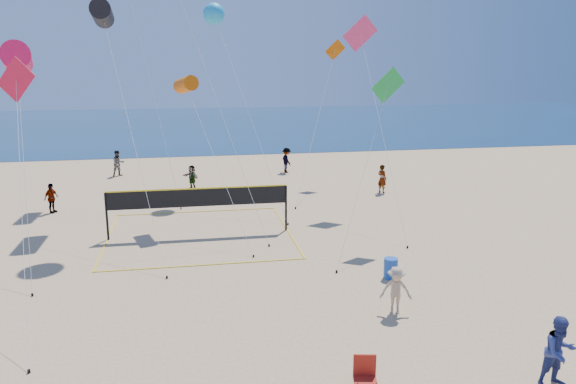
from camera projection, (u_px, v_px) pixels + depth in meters
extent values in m
cube|color=navy|center=(196.00, 124.00, 71.81)|extent=(140.00, 50.00, 0.03)
imported|color=navy|center=(559.00, 352.00, 13.96)|extent=(0.93, 0.75, 1.85)
imported|color=tan|center=(396.00, 290.00, 18.04)|extent=(1.15, 0.86, 1.58)
imported|color=gray|center=(51.00, 198.00, 30.02)|extent=(0.83, 1.01, 1.61)
imported|color=gray|center=(192.00, 177.00, 35.55)|extent=(1.23, 1.41, 1.54)
imported|color=gray|center=(382.00, 179.00, 34.51)|extent=(0.69, 0.77, 1.77)
imported|color=gray|center=(118.00, 163.00, 39.55)|extent=(1.08, 0.98, 1.82)
imported|color=gray|center=(287.00, 160.00, 40.80)|extent=(0.90, 1.28, 1.81)
cube|color=#AA2013|center=(365.00, 381.00, 13.53)|extent=(0.65, 0.61, 0.06)
cube|color=#AA2013|center=(365.00, 365.00, 13.68)|extent=(0.55, 0.16, 0.55)
cylinder|color=black|center=(355.00, 384.00, 13.78)|extent=(0.08, 0.28, 0.72)
cylinder|color=black|center=(373.00, 384.00, 13.77)|extent=(0.08, 0.28, 0.72)
cylinder|color=#1A4AAE|center=(391.00, 268.00, 21.07)|extent=(0.56, 0.56, 0.78)
cylinder|color=black|center=(107.00, 216.00, 25.41)|extent=(0.10, 0.10, 2.20)
cylinder|color=black|center=(286.00, 208.00, 26.85)|extent=(0.10, 0.10, 2.20)
cube|color=black|center=(198.00, 198.00, 25.97)|extent=(8.26, 0.05, 0.83)
cube|color=yellow|center=(198.00, 189.00, 25.87)|extent=(8.26, 0.06, 0.06)
cube|color=yellow|center=(203.00, 265.00, 22.43)|extent=(8.46, 0.08, 0.02)
cube|color=yellow|center=(197.00, 212.00, 30.33)|extent=(8.46, 0.08, 0.02)
cylinder|color=#FF1854|center=(17.00, 59.00, 23.86)|extent=(1.78, 3.03, 1.55)
cylinder|color=silver|center=(24.00, 165.00, 21.68)|extent=(1.45, 6.75, 8.01)
cylinder|color=black|center=(32.00, 295.00, 19.49)|extent=(0.08, 0.08, 0.10)
cylinder|color=black|center=(102.00, 14.00, 27.74)|extent=(1.12, 2.47, 1.32)
cylinder|color=silver|center=(130.00, 127.00, 24.40)|extent=(2.89, 9.96, 10.21)
cylinder|color=black|center=(167.00, 277.00, 21.07)|extent=(0.08, 0.08, 0.10)
cylinder|color=#CE5B08|center=(186.00, 85.00, 27.37)|extent=(1.26, 1.91, 0.97)
cylinder|color=silver|center=(217.00, 164.00, 25.36)|extent=(2.46, 6.29, 6.80)
cylinder|color=black|center=(254.00, 256.00, 23.35)|extent=(0.08, 0.08, 0.10)
cube|color=red|center=(16.00, 80.00, 20.74)|extent=(1.58, 0.80, 1.73)
cylinder|color=silver|center=(21.00, 201.00, 17.73)|extent=(1.78, 8.39, 7.26)
cylinder|color=black|center=(29.00, 371.00, 14.71)|extent=(0.08, 0.08, 0.10)
cube|color=green|center=(388.00, 85.00, 24.80)|extent=(1.65, 0.26, 1.64)
cylinder|color=silver|center=(364.00, 172.00, 23.22)|extent=(3.42, 4.33, 6.89)
cylinder|color=black|center=(337.00, 272.00, 21.64)|extent=(0.08, 0.08, 0.10)
cube|color=#F63A73|center=(360.00, 33.00, 30.51)|extent=(2.01, 0.29, 1.98)
cylinder|color=silver|center=(381.00, 128.00, 27.49)|extent=(0.28, 8.51, 9.39)
cylinder|color=black|center=(408.00, 247.00, 24.48)|extent=(0.08, 0.08, 0.10)
cylinder|color=silver|center=(208.00, 76.00, 25.31)|extent=(4.65, 5.62, 14.56)
cylinder|color=black|center=(269.00, 245.00, 24.71)|extent=(0.08, 0.08, 0.10)
sphere|color=#1DA3E2|center=(214.00, 14.00, 33.07)|extent=(1.67, 1.67, 1.26)
cylinder|color=silver|center=(248.00, 110.00, 30.50)|extent=(2.89, 8.47, 10.64)
cylinder|color=black|center=(288.00, 224.00, 27.93)|extent=(0.08, 0.08, 0.10)
cylinder|color=silver|center=(147.00, 69.00, 32.06)|extent=(3.15, 6.63, 14.89)
cylinder|color=black|center=(181.00, 208.00, 30.88)|extent=(0.08, 0.08, 0.10)
cube|color=#CE5B08|center=(335.00, 50.00, 37.10)|extent=(1.39, 0.23, 1.38)
cylinder|color=silver|center=(317.00, 122.00, 34.02)|extent=(4.22, 7.72, 8.63)
cylinder|color=black|center=(295.00, 208.00, 30.95)|extent=(0.08, 0.08, 0.10)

